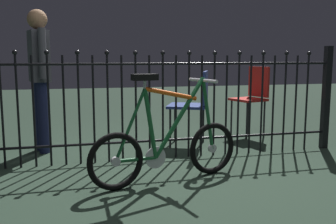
# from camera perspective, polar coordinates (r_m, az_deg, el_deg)

# --- Properties ---
(ground_plane) EXTENTS (20.00, 20.00, 0.00)m
(ground_plane) POSITION_cam_1_polar(r_m,az_deg,el_deg) (3.24, 2.02, -10.16)
(ground_plane) COLOR #1F2E23
(iron_fence) EXTENTS (3.86, 0.07, 1.15)m
(iron_fence) POSITION_cam_1_polar(r_m,az_deg,el_deg) (3.79, -1.81, 1.41)
(iron_fence) COLOR black
(iron_fence) RESTS_ON ground
(bicycle) EXTENTS (1.33, 0.47, 0.89)m
(bicycle) POSITION_cam_1_polar(r_m,az_deg,el_deg) (3.13, -0.16, -5.09)
(bicycle) COLOR black
(bicycle) RESTS_ON ground
(chair_navy) EXTENTS (0.57, 0.57, 0.87)m
(chair_navy) POSITION_cam_1_polar(r_m,az_deg,el_deg) (4.40, 4.02, 1.75)
(chair_navy) COLOR black
(chair_navy) RESTS_ON ground
(chair_red) EXTENTS (0.46, 0.46, 0.90)m
(chair_red) POSITION_cam_1_polar(r_m,az_deg,el_deg) (5.05, 12.59, 2.68)
(chair_red) COLOR black
(chair_red) RESTS_ON ground
(person_visitor) EXTENTS (0.25, 0.46, 1.52)m
(person_visitor) POSITION_cam_1_polar(r_m,az_deg,el_deg) (4.30, -18.70, 6.10)
(person_visitor) COLOR #191E3F
(person_visitor) RESTS_ON ground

